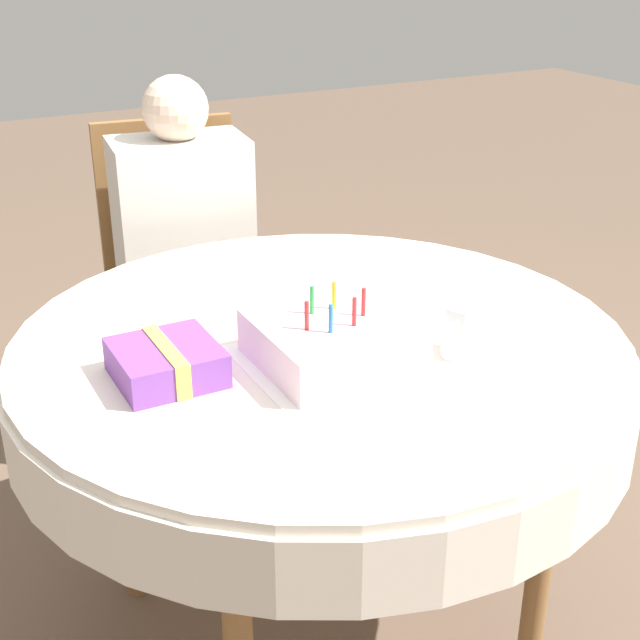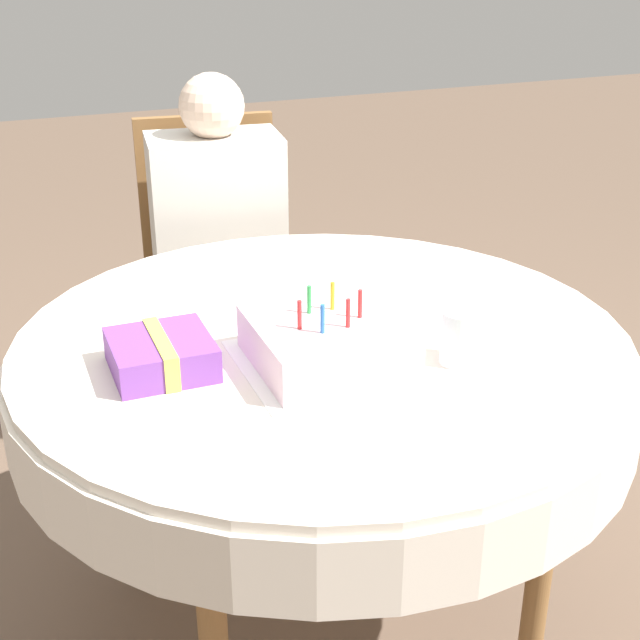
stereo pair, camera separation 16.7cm
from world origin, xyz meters
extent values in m
plane|color=brown|center=(0.00, 0.00, 0.00)|extent=(12.00, 12.00, 0.00)
cylinder|color=silver|center=(0.00, 0.00, 0.74)|extent=(1.19, 1.19, 0.02)
cylinder|color=silver|center=(0.00, 0.00, 0.67)|extent=(1.21, 1.21, 0.14)
cylinder|color=brown|center=(0.33, -0.33, 0.37)|extent=(0.05, 0.05, 0.73)
cylinder|color=brown|center=(-0.33, 0.33, 0.37)|extent=(0.05, 0.05, 0.73)
cylinder|color=brown|center=(0.33, 0.33, 0.37)|extent=(0.05, 0.05, 0.73)
cube|color=brown|center=(0.03, 0.85, 0.42)|extent=(0.50, 0.50, 0.04)
cube|color=brown|center=(0.05, 1.06, 0.70)|extent=(0.40, 0.08, 0.53)
cylinder|color=brown|center=(-0.19, 0.68, 0.20)|extent=(0.04, 0.04, 0.40)
cylinder|color=brown|center=(0.19, 0.63, 0.20)|extent=(0.04, 0.04, 0.40)
cylinder|color=brown|center=(-0.14, 1.07, 0.20)|extent=(0.04, 0.04, 0.40)
cylinder|color=brown|center=(0.24, 1.02, 0.20)|extent=(0.04, 0.04, 0.40)
cylinder|color=beige|center=(-0.08, 0.70, 0.22)|extent=(0.09, 0.09, 0.44)
cylinder|color=beige|center=(0.09, 0.68, 0.22)|extent=(0.09, 0.09, 0.44)
cube|color=beige|center=(0.03, 0.85, 0.70)|extent=(0.38, 0.27, 0.52)
sphere|color=beige|center=(0.03, 0.85, 1.04)|extent=(0.17, 0.17, 0.17)
cube|color=white|center=(-0.04, -0.11, 0.75)|extent=(0.31, 0.31, 0.00)
cube|color=silver|center=(-0.04, -0.11, 0.80)|extent=(0.26, 0.26, 0.08)
cylinder|color=red|center=(0.02, -0.12, 0.86)|extent=(0.01, 0.01, 0.05)
cylinder|color=gold|center=(-0.01, -0.07, 0.86)|extent=(0.01, 0.01, 0.05)
cylinder|color=green|center=(-0.05, -0.07, 0.86)|extent=(0.01, 0.01, 0.05)
cylinder|color=red|center=(-0.09, -0.12, 0.86)|extent=(0.01, 0.01, 0.05)
cylinder|color=blue|center=(-0.06, -0.16, 0.86)|extent=(0.01, 0.01, 0.05)
cylinder|color=red|center=(-0.01, -0.15, 0.86)|extent=(0.01, 0.01, 0.05)
cylinder|color=silver|center=(0.19, -0.20, 0.80)|extent=(0.07, 0.07, 0.10)
cube|color=#753D99|center=(-0.32, -0.03, 0.78)|extent=(0.18, 0.18, 0.06)
cube|color=#EAE54C|center=(-0.32, -0.03, 0.78)|extent=(0.03, 0.18, 0.07)
camera|label=1|loc=(-0.73, -1.37, 1.50)|focal=50.00mm
camera|label=2|loc=(-0.58, -1.44, 1.50)|focal=50.00mm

